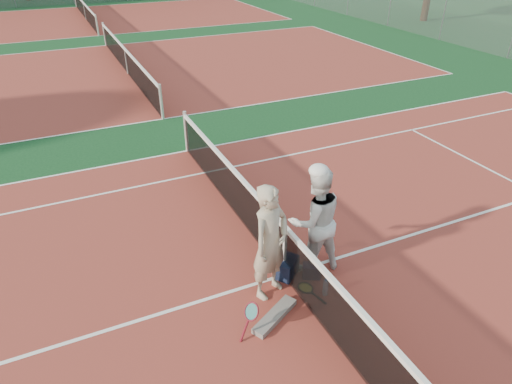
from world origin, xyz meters
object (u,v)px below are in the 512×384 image
racket_red (251,319)px  sports_bag_navy (287,267)px  racket_spare (305,288)px  sports_bag_purple (312,271)px  water_bottle (325,287)px  player_a (270,243)px  player_b (315,220)px  racket_black_held (319,245)px  net_main (285,252)px

racket_red → sports_bag_navy: racket_red is taller
racket_spare → sports_bag_purple: sports_bag_purple is taller
water_bottle → racket_red: bearing=-171.1°
player_a → sports_bag_purple: bearing=-24.3°
sports_bag_purple → water_bottle: (-0.03, -0.47, 0.03)m
player_b → racket_red: bearing=35.0°
sports_bag_navy → racket_red: bearing=-139.6°
sports_bag_purple → racket_spare: bearing=-138.0°
sports_bag_navy → sports_bag_purple: (0.37, -0.21, -0.05)m
player_a → racket_black_held: size_ratio=3.95×
player_b → water_bottle: player_b is taller
player_a → sports_bag_purple: size_ratio=6.57×
sports_bag_navy → sports_bag_purple: bearing=-29.9°
sports_bag_purple → sports_bag_navy: bearing=150.1°
net_main → player_a: 0.66m
racket_black_held → racket_spare: (-0.64, -0.63, -0.23)m
net_main → racket_black_held: bearing=13.4°
racket_black_held → net_main: bearing=-8.4°
racket_spare → water_bottle: 0.36m
player_a → racket_spare: bearing=-45.0°
net_main → racket_black_held: size_ratio=22.00×
player_a → racket_spare: (0.57, -0.20, -0.97)m
player_b → sports_bag_navy: 0.95m
player_b → racket_black_held: bearing=-139.9°
racket_spare → sports_bag_purple: size_ratio=2.00×
racket_black_held → racket_red: bearing=9.5°
racket_spare → sports_bag_navy: bearing=2.6°
racket_spare → water_bottle: (0.21, -0.25, 0.14)m
player_a → racket_red: 1.17m
net_main → water_bottle: net_main is taller
net_main → racket_black_held: net_main is taller
net_main → sports_bag_purple: 0.61m
racket_red → sports_bag_purple: racket_red is taller
net_main → racket_black_held: 0.87m
player_a → player_b: size_ratio=1.02×
racket_red → player_b: bearing=4.9°
water_bottle → net_main: bearing=119.1°
player_b → racket_spare: bearing=54.1°
player_b → sports_bag_navy: player_b is taller
sports_bag_navy → water_bottle: 0.77m
racket_spare → sports_bag_purple: (0.24, 0.22, 0.11)m
racket_red → water_bottle: size_ratio=1.76×
net_main → player_a: (-0.39, -0.25, 0.47)m
player_b → racket_black_held: player_b is taller
player_a → net_main: bearing=6.2°
net_main → sports_bag_navy: size_ratio=25.96×
net_main → racket_black_held: (0.81, 0.19, -0.26)m
net_main → racket_spare: net_main is taller
racket_spare → player_a: bearing=57.0°
net_main → sports_bag_navy: 0.35m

